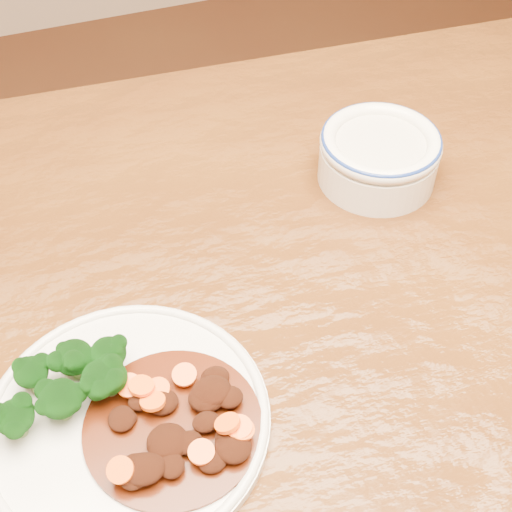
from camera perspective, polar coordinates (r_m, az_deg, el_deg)
name	(u,v)px	position (r m, az deg, el deg)	size (l,w,h in m)	color
dining_table	(318,380)	(0.72, 4.96, -9.83)	(1.56, 1.00, 0.75)	#552E0F
dinner_plate	(127,420)	(0.60, -10.29, -12.77)	(0.23, 0.23, 0.01)	silver
broccoli_florets	(74,380)	(0.60, -14.39, -9.57)	(0.11, 0.07, 0.04)	olive
mince_stew	(180,428)	(0.58, -6.08, -13.52)	(0.14, 0.14, 0.03)	#491607
dip_bowl	(379,155)	(0.78, 9.80, 7.98)	(0.13, 0.13, 0.06)	white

